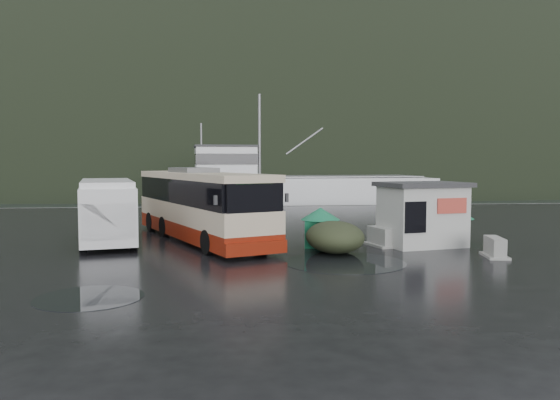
{
  "coord_description": "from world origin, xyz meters",
  "views": [
    {
      "loc": [
        -3.24,
        -21.7,
        3.39
      ],
      "look_at": [
        -0.56,
        2.37,
        1.7
      ],
      "focal_mm": 35.0,
      "sensor_mm": 36.0,
      "label": 1
    }
  ],
  "objects": [
    {
      "name": "jersey_barrier_a",
      "position": [
        3.23,
        -0.46,
        0.0
      ],
      "size": [
        1.1,
        1.66,
        0.76
      ],
      "primitive_type": null,
      "rotation": [
        0.0,
        0.0,
        0.24
      ],
      "color": "#999993",
      "rests_on": "ground"
    },
    {
      "name": "dome_tent",
      "position": [
        1.04,
        -1.81,
        0.0
      ],
      "size": [
        2.17,
        3.03,
        1.18
      ],
      "primitive_type": null,
      "rotation": [
        0.0,
        0.0,
        0.01
      ],
      "color": "#323922",
      "rests_on": "ground"
    },
    {
      "name": "fishing_trawler",
      "position": [
        3.71,
        29.21,
        0.0
      ],
      "size": [
        28.22,
        8.07,
        11.14
      ],
      "primitive_type": null,
      "rotation": [
        0.0,
        0.0,
        0.07
      ],
      "color": "white",
      "rests_on": "ground"
    },
    {
      "name": "ticket_kiosk",
      "position": [
        4.91,
        -0.54,
        0.0
      ],
      "size": [
        3.72,
        3.1,
        2.58
      ],
      "primitive_type": null,
      "rotation": [
        0.0,
        0.0,
        0.2
      ],
      "color": "silver",
      "rests_on": "ground"
    },
    {
      "name": "ground",
      "position": [
        0.0,
        0.0,
        0.0
      ],
      "size": [
        160.0,
        160.0,
        0.0
      ],
      "primitive_type": "plane",
      "color": "black",
      "rests_on": "ground"
    },
    {
      "name": "headland",
      "position": [
        10.0,
        250.0,
        0.0
      ],
      "size": [
        780.0,
        540.0,
        570.0
      ],
      "primitive_type": "ellipsoid",
      "color": "black",
      "rests_on": "ground"
    },
    {
      "name": "harbor_water",
      "position": [
        0.0,
        110.0,
        0.0
      ],
      "size": [
        300.0,
        180.0,
        0.02
      ],
      "primitive_type": "cube",
      "color": "black",
      "rests_on": "ground"
    },
    {
      "name": "white_van",
      "position": [
        -7.92,
        1.71,
        0.0
      ],
      "size": [
        3.48,
        6.67,
        2.66
      ],
      "primitive_type": null,
      "rotation": [
        0.0,
        0.0,
        0.21
      ],
      "color": "white",
      "rests_on": "ground"
    },
    {
      "name": "jersey_barrier_b",
      "position": [
        6.52,
        -3.39,
        0.0
      ],
      "size": [
        0.99,
        1.54,
        0.71
      ],
      "primitive_type": null,
      "rotation": [
        0.0,
        0.0,
        -0.2
      ],
      "color": "#999993",
      "rests_on": "ground"
    },
    {
      "name": "puddles",
      "position": [
        -1.28,
        -5.01,
        0.01
      ],
      "size": [
        10.87,
        7.42,
        0.01
      ],
      "color": "black",
      "rests_on": "ground"
    },
    {
      "name": "waste_bin_left",
      "position": [
        0.76,
        -0.37,
        0.0
      ],
      "size": [
        1.42,
        1.42,
        1.58
      ],
      "primitive_type": null,
      "rotation": [
        0.0,
        0.0,
        -0.31
      ],
      "color": "#157B4E",
      "rests_on": "ground"
    },
    {
      "name": "waste_bin_right",
      "position": [
        6.49,
        -0.14,
        0.0
      ],
      "size": [
        1.39,
        1.39,
        1.51
      ],
      "primitive_type": null,
      "rotation": [
        0.0,
        0.0,
        -0.35
      ],
      "color": "#157B4E",
      "rests_on": "ground"
    },
    {
      "name": "coach_bus",
      "position": [
        -4.06,
        2.06,
        0.0
      ],
      "size": [
        6.82,
        11.46,
        3.16
      ],
      "primitive_type": null,
      "rotation": [
        0.0,
        0.0,
        0.38
      ],
      "color": "beige",
      "rests_on": "ground"
    },
    {
      "name": "quay_edge",
      "position": [
        0.0,
        20.0,
        0.0
      ],
      "size": [
        160.0,
        0.6,
        1.5
      ],
      "primitive_type": "cube",
      "color": "#999993",
      "rests_on": "ground"
    }
  ]
}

